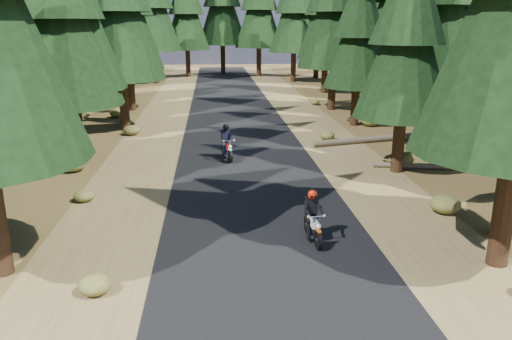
{
  "coord_description": "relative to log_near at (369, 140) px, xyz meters",
  "views": [
    {
      "loc": [
        -1.42,
        -14.57,
        5.88
      ],
      "look_at": [
        0.0,
        1.5,
        1.1
      ],
      "focal_mm": 35.0,
      "sensor_mm": 36.0,
      "label": 1
    }
  ],
  "objects": [
    {
      "name": "log_near",
      "position": [
        0.0,
        0.0,
        0.0
      ],
      "size": [
        6.11,
        1.81,
        0.32
      ],
      "primitive_type": "cylinder",
      "rotation": [
        0.0,
        1.57,
        0.24
      ],
      "color": "#4C4233",
      "rests_on": "ground"
    },
    {
      "name": "road",
      "position": [
        -6.49,
        -4.61,
        -0.15
      ],
      "size": [
        6.0,
        100.0,
        0.01
      ],
      "primitive_type": "cube",
      "color": "black",
      "rests_on": "ground"
    },
    {
      "name": "rider_lead",
      "position": [
        -5.21,
        -11.55,
        0.33
      ],
      "size": [
        0.62,
        1.66,
        1.45
      ],
      "rotation": [
        0.0,
        0.0,
        3.22
      ],
      "color": "white",
      "rests_on": "road"
    },
    {
      "name": "log_far",
      "position": [
        0.82,
        -4.88,
        -0.04
      ],
      "size": [
        4.05,
        1.14,
        0.24
      ],
      "primitive_type": "cylinder",
      "rotation": [
        0.0,
        1.57,
        -0.22
      ],
      "color": "#4C4233",
      "rests_on": "ground"
    },
    {
      "name": "understory_shrubs",
      "position": [
        -6.23,
        -1.91,
        0.12
      ],
      "size": [
        16.34,
        32.33,
        0.67
      ],
      "color": "#474C1E",
      "rests_on": "ground"
    },
    {
      "name": "ground",
      "position": [
        -6.49,
        -9.61,
        -0.16
      ],
      "size": [
        120.0,
        120.0,
        0.0
      ],
      "primitive_type": "plane",
      "color": "#4D3B1B",
      "rests_on": "ground"
    },
    {
      "name": "shoulder_l",
      "position": [
        -11.09,
        -4.61,
        -0.16
      ],
      "size": [
        3.2,
        100.0,
        0.01
      ],
      "primitive_type": "cube",
      "color": "brown",
      "rests_on": "ground"
    },
    {
      "name": "shoulder_r",
      "position": [
        -1.89,
        -4.61,
        -0.16
      ],
      "size": [
        3.2,
        100.0,
        0.01
      ],
      "primitive_type": "cube",
      "color": "brown",
      "rests_on": "ground"
    },
    {
      "name": "rider_follow",
      "position": [
        -7.3,
        -2.66,
        0.37
      ],
      "size": [
        0.88,
        1.83,
        1.57
      ],
      "rotation": [
        0.0,
        0.0,
        3.35
      ],
      "color": "#A0150A",
      "rests_on": "road"
    }
  ]
}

